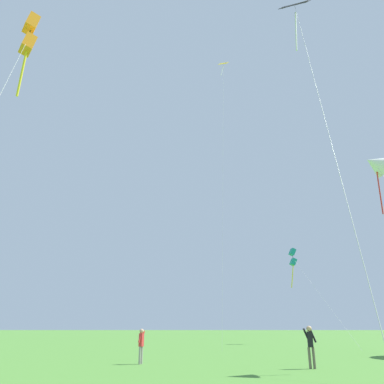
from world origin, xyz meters
The scene contains 7 objects.
kite_white_distant centered at (10.82, 14.44, 8.88)m, with size 1.34×7.32×9.55m.
kite_teal_box centered at (12.94, 40.05, 8.76)m, with size 1.95×12.20×9.85m.
kite_orange_box centered at (-5.02, 11.48, 13.86)m, with size 2.51×7.91×14.95m.
kite_yellow_diamond centered at (5.12, 30.76, 24.60)m, with size 1.76×5.43×28.01m.
kite_black_large centered at (6.33, 9.70, 13.13)m, with size 2.65×8.66×14.52m.
person_in_red_shirt centered at (-0.26, 17.32, 0.94)m, with size 0.28×0.49×1.56m.
person_in_blue_jacket centered at (7.21, 15.31, 1.02)m, with size 0.55×0.23×1.70m.
Camera 1 is at (2.40, -2.28, 1.67)m, focal length 36.03 mm.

